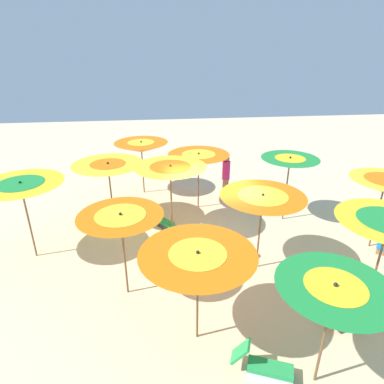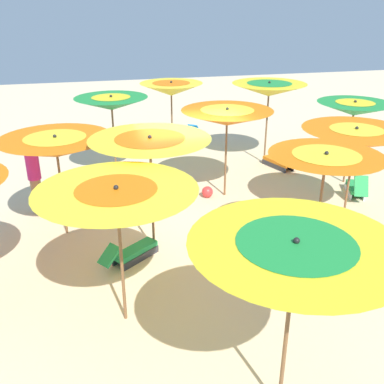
{
  "view_description": "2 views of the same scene",
  "coord_description": "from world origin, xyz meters",
  "px_view_note": "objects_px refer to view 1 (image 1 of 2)",
  "views": [
    {
      "loc": [
        1.53,
        8.37,
        5.69
      ],
      "look_at": [
        0.39,
        -1.41,
        1.29
      ],
      "focal_mm": 30.73,
      "sensor_mm": 36.0,
      "label": 1
    },
    {
      "loc": [
        8.72,
        -2.18,
        4.61
      ],
      "look_at": [
        1.62,
        -0.48,
        1.41
      ],
      "focal_mm": 41.25,
      "sensor_mm": 36.0,
      "label": 2
    }
  ],
  "objects_px": {
    "beach_umbrella_3": "(141,147)",
    "beach_umbrella_11": "(21,189)",
    "beachgoer_0": "(226,176)",
    "beach_ball": "(251,253)",
    "beach_umbrella_2": "(199,159)",
    "beach_umbrella_6": "(170,171)",
    "beach_umbrella_8": "(334,294)",
    "beach_umbrella_9": "(198,262)",
    "lounger_2": "(162,220)",
    "lounger_1": "(264,366)",
    "lounger_0": "(350,314)",
    "beach_umbrella_10": "(121,221)",
    "beach_umbrella_5": "(262,202)",
    "beach_umbrella_7": "(108,170)",
    "beach_umbrella_1": "(290,163)"
  },
  "relations": [
    {
      "from": "beach_umbrella_3",
      "to": "beach_umbrella_11",
      "type": "height_order",
      "value": "beach_umbrella_11"
    },
    {
      "from": "beachgoer_0",
      "to": "beach_ball",
      "type": "relative_size",
      "value": 6.36
    },
    {
      "from": "beach_umbrella_3",
      "to": "beachgoer_0",
      "type": "bearing_deg",
      "value": 163.05
    },
    {
      "from": "beach_umbrella_2",
      "to": "beach_umbrella_6",
      "type": "height_order",
      "value": "beach_umbrella_6"
    },
    {
      "from": "beach_umbrella_8",
      "to": "beach_umbrella_9",
      "type": "relative_size",
      "value": 0.99
    },
    {
      "from": "beach_umbrella_6",
      "to": "beachgoer_0",
      "type": "relative_size",
      "value": 1.31
    },
    {
      "from": "beach_umbrella_2",
      "to": "beach_ball",
      "type": "height_order",
      "value": "beach_umbrella_2"
    },
    {
      "from": "lounger_2",
      "to": "beach_umbrella_8",
      "type": "bearing_deg",
      "value": -13.27
    },
    {
      "from": "lounger_1",
      "to": "lounger_0",
      "type": "bearing_deg",
      "value": 46.07
    },
    {
      "from": "beach_umbrella_11",
      "to": "lounger_2",
      "type": "height_order",
      "value": "beach_umbrella_11"
    },
    {
      "from": "beach_umbrella_8",
      "to": "beachgoer_0",
      "type": "bearing_deg",
      "value": -89.89
    },
    {
      "from": "lounger_1",
      "to": "beach_umbrella_10",
      "type": "bearing_deg",
      "value": 157.84
    },
    {
      "from": "beach_umbrella_2",
      "to": "beach_umbrella_5",
      "type": "distance_m",
      "value": 4.06
    },
    {
      "from": "beach_umbrella_2",
      "to": "beachgoer_0",
      "type": "relative_size",
      "value": 1.23
    },
    {
      "from": "beachgoer_0",
      "to": "lounger_1",
      "type": "bearing_deg",
      "value": 80.02
    },
    {
      "from": "beach_umbrella_2",
      "to": "beach_umbrella_9",
      "type": "xyz_separation_m",
      "value": [
        0.85,
        6.11,
        -0.01
      ]
    },
    {
      "from": "beach_umbrella_5",
      "to": "beach_umbrella_7",
      "type": "height_order",
      "value": "beach_umbrella_7"
    },
    {
      "from": "beach_umbrella_6",
      "to": "beach_umbrella_7",
      "type": "distance_m",
      "value": 2.12
    },
    {
      "from": "beach_umbrella_8",
      "to": "beach_umbrella_10",
      "type": "distance_m",
      "value": 4.57
    },
    {
      "from": "beach_umbrella_10",
      "to": "beach_umbrella_6",
      "type": "bearing_deg",
      "value": -114.61
    },
    {
      "from": "beach_umbrella_1",
      "to": "beach_umbrella_9",
      "type": "distance_m",
      "value": 6.09
    },
    {
      "from": "beach_ball",
      "to": "beach_umbrella_5",
      "type": "bearing_deg",
      "value": 93.77
    },
    {
      "from": "beach_umbrella_1",
      "to": "beach_umbrella_5",
      "type": "height_order",
      "value": "beach_umbrella_1"
    },
    {
      "from": "beach_umbrella_2",
      "to": "lounger_2",
      "type": "xyz_separation_m",
      "value": [
        1.44,
        1.25,
        -1.74
      ]
    },
    {
      "from": "beach_umbrella_6",
      "to": "lounger_2",
      "type": "bearing_deg",
      "value": -55.05
    },
    {
      "from": "lounger_0",
      "to": "beach_umbrella_7",
      "type": "bearing_deg",
      "value": 118.49
    },
    {
      "from": "beach_umbrella_1",
      "to": "beach_umbrella_9",
      "type": "xyz_separation_m",
      "value": [
        3.73,
        4.81,
        -0.2
      ]
    },
    {
      "from": "beach_umbrella_3",
      "to": "beach_umbrella_2",
      "type": "bearing_deg",
      "value": 141.78
    },
    {
      "from": "beach_umbrella_1",
      "to": "lounger_2",
      "type": "distance_m",
      "value": 4.74
    },
    {
      "from": "beachgoer_0",
      "to": "beach_umbrella_9",
      "type": "bearing_deg",
      "value": 69.85
    },
    {
      "from": "beach_umbrella_2",
      "to": "beach_umbrella_7",
      "type": "height_order",
      "value": "beach_umbrella_7"
    },
    {
      "from": "beach_umbrella_2",
      "to": "beach_umbrella_11",
      "type": "distance_m",
      "value": 5.82
    },
    {
      "from": "beach_umbrella_2",
      "to": "beach_umbrella_5",
      "type": "height_order",
      "value": "beach_umbrella_5"
    },
    {
      "from": "beach_umbrella_11",
      "to": "lounger_1",
      "type": "height_order",
      "value": "beach_umbrella_11"
    },
    {
      "from": "beach_umbrella_8",
      "to": "beach_umbrella_2",
      "type": "bearing_deg",
      "value": -80.71
    },
    {
      "from": "beach_umbrella_3",
      "to": "lounger_0",
      "type": "relative_size",
      "value": 1.68
    },
    {
      "from": "lounger_0",
      "to": "beach_umbrella_2",
      "type": "bearing_deg",
      "value": 93.75
    },
    {
      "from": "beach_umbrella_6",
      "to": "lounger_1",
      "type": "xyz_separation_m",
      "value": [
        -1.4,
        5.41,
        -1.93
      ]
    },
    {
      "from": "beach_umbrella_10",
      "to": "lounger_0",
      "type": "height_order",
      "value": "beach_umbrella_10"
    },
    {
      "from": "beach_umbrella_2",
      "to": "beach_umbrella_10",
      "type": "xyz_separation_m",
      "value": [
        2.4,
        4.53,
        0.11
      ]
    },
    {
      "from": "beach_umbrella_5",
      "to": "beachgoer_0",
      "type": "bearing_deg",
      "value": -90.83
    },
    {
      "from": "beach_umbrella_1",
      "to": "beach_umbrella_3",
      "type": "bearing_deg",
      "value": -30.62
    },
    {
      "from": "beach_umbrella_9",
      "to": "beachgoer_0",
      "type": "height_order",
      "value": "beach_umbrella_9"
    },
    {
      "from": "beach_umbrella_1",
      "to": "beach_umbrella_7",
      "type": "bearing_deg",
      "value": -3.29
    },
    {
      "from": "beach_umbrella_11",
      "to": "lounger_1",
      "type": "relative_size",
      "value": 1.98
    },
    {
      "from": "beach_umbrella_6",
      "to": "beachgoer_0",
      "type": "xyz_separation_m",
      "value": [
        -2.3,
        -2.37,
        -1.19
      ]
    },
    {
      "from": "lounger_0",
      "to": "lounger_2",
      "type": "distance_m",
      "value": 6.32
    },
    {
      "from": "beach_umbrella_8",
      "to": "lounger_1",
      "type": "relative_size",
      "value": 1.87
    },
    {
      "from": "beach_umbrella_8",
      "to": "beach_umbrella_7",
      "type": "bearing_deg",
      "value": -56.18
    },
    {
      "from": "beach_umbrella_11",
      "to": "beach_ball",
      "type": "bearing_deg",
      "value": 172.66
    }
  ]
}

